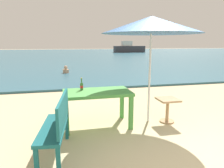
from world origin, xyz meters
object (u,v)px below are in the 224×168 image
(picnic_table_green, at_px, (97,96))
(patio_umbrella, at_px, (151,25))
(beer_bottle_amber, at_px, (82,86))
(bench_teal_center, at_px, (58,122))
(swimmer_person, at_px, (66,70))
(boat_tanker, at_px, (129,48))
(side_table_wood, at_px, (168,107))

(picnic_table_green, xyz_separation_m, patio_umbrella, (1.17, 0.00, 1.47))
(beer_bottle_amber, height_order, patio_umbrella, patio_umbrella)
(patio_umbrella, height_order, bench_teal_center, patio_umbrella)
(patio_umbrella, relative_size, bench_teal_center, 1.87)
(beer_bottle_amber, height_order, bench_teal_center, beer_bottle_amber)
(swimmer_person, relative_size, boat_tanker, 0.07)
(side_table_wood, bearing_deg, picnic_table_green, 174.74)
(beer_bottle_amber, relative_size, side_table_wood, 0.49)
(beer_bottle_amber, height_order, boat_tanker, boat_tanker)
(bench_teal_center, bearing_deg, patio_umbrella, 27.96)
(swimmer_person, bearing_deg, bench_teal_center, -91.37)
(picnic_table_green, relative_size, boat_tanker, 0.25)
(patio_umbrella, relative_size, boat_tanker, 0.41)
(picnic_table_green, relative_size, beer_bottle_amber, 5.28)
(bench_teal_center, bearing_deg, boat_tanker, 70.55)
(patio_umbrella, xyz_separation_m, bench_teal_center, (-1.95, -1.03, -1.58))
(picnic_table_green, distance_m, side_table_wood, 1.59)
(beer_bottle_amber, distance_m, bench_teal_center, 1.34)
(beer_bottle_amber, xyz_separation_m, side_table_wood, (1.86, -0.32, -0.50))
(bench_teal_center, xyz_separation_m, swimmer_person, (0.21, 8.79, -0.30))
(side_table_wood, bearing_deg, swimmer_person, 105.09)
(beer_bottle_amber, distance_m, boat_tanker, 33.98)
(side_table_wood, height_order, swimmer_person, side_table_wood)
(beer_bottle_amber, xyz_separation_m, patio_umbrella, (1.47, -0.18, 1.26))
(boat_tanker, bearing_deg, patio_umbrella, -106.91)
(picnic_table_green, relative_size, bench_teal_center, 1.14)
(bench_teal_center, distance_m, boat_tanker, 35.28)
(patio_umbrella, height_order, swimmer_person, patio_umbrella)
(patio_umbrella, relative_size, side_table_wood, 4.26)
(picnic_table_green, relative_size, patio_umbrella, 0.61)
(side_table_wood, bearing_deg, patio_umbrella, 159.80)
(swimmer_person, height_order, boat_tanker, boat_tanker)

